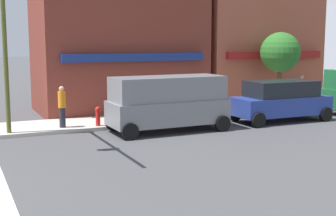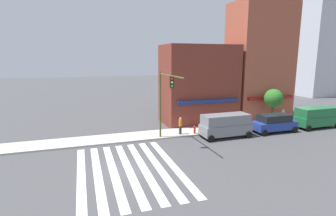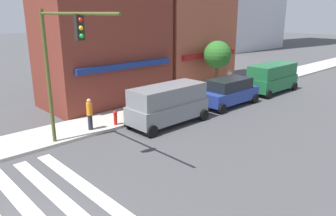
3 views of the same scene
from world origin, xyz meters
The scene contains 7 objects.
traffic_signal centered at (4.28, 4.92, 4.58)m, with size 0.32×6.24×6.58m.
van_grey centered at (10.55, 4.70, 1.29)m, with size 5.02×2.22×2.34m.
suv_blue centered at (16.47, 4.70, 1.03)m, with size 4.71×2.12×1.94m.
pedestrian_orange_vest centered at (6.50, 6.67, 1.07)m, with size 0.32×0.32×1.77m.
pedestrian_white_shirt centered at (19.88, 7.21, 1.07)m, with size 0.32×0.32×1.77m.
fire_hydrant centered at (7.98, 6.40, 0.61)m, with size 0.24×0.24×0.84m.
street_tree centered at (18.55, 7.50, 3.17)m, with size 2.17×2.17×4.13m.
Camera 1 is at (2.35, -13.07, 3.86)m, focal length 50.00 mm.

